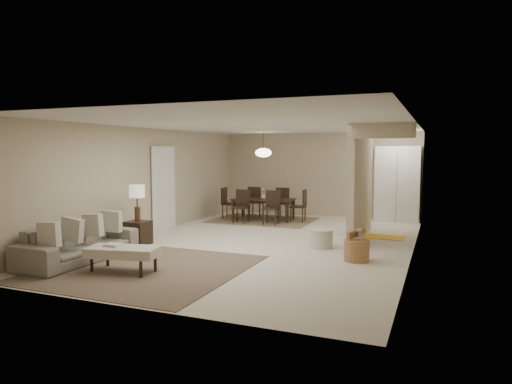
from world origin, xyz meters
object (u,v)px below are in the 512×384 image
at_px(sofa, 79,243).
at_px(wicker_basket, 357,250).
at_px(pantry_cabinet, 398,184).
at_px(side_table, 138,233).
at_px(round_pouf, 321,239).
at_px(ottoman_bench, 123,252).
at_px(dining_table, 263,210).

distance_m(sofa, wicker_basket, 4.93).
height_order(pantry_cabinet, wicker_basket, pantry_cabinet).
xyz_separation_m(side_table, round_pouf, (3.65, 1.13, -0.06)).
bearing_deg(pantry_cabinet, side_table, -131.45).
xyz_separation_m(ottoman_bench, side_table, (-1.14, 1.92, -0.08)).
distance_m(pantry_cabinet, sofa, 8.52).
bearing_deg(ottoman_bench, round_pouf, 38.65).
height_order(round_pouf, wicker_basket, wicker_basket).
xyz_separation_m(sofa, round_pouf, (3.70, 2.75, -0.14)).
height_order(ottoman_bench, round_pouf, ottoman_bench).
xyz_separation_m(ottoman_bench, wicker_basket, (3.37, 2.18, -0.14)).
height_order(side_table, wicker_basket, side_table).
distance_m(sofa, ottoman_bench, 1.23).
bearing_deg(ottoman_bench, wicker_basket, 20.93).
bearing_deg(round_pouf, dining_table, 128.71).
relative_size(pantry_cabinet, wicker_basket, 4.66).
bearing_deg(wicker_basket, side_table, -176.76).
height_order(sofa, dining_table, sofa).
distance_m(round_pouf, wicker_basket, 1.23).
relative_size(pantry_cabinet, dining_table, 1.21).
bearing_deg(side_table, wicker_basket, 3.24).
height_order(side_table, dining_table, dining_table).
relative_size(pantry_cabinet, side_table, 4.24).
height_order(ottoman_bench, dining_table, dining_table).
distance_m(pantry_cabinet, side_table, 7.22).
xyz_separation_m(ottoman_bench, round_pouf, (2.50, 3.05, -0.14)).
distance_m(ottoman_bench, wicker_basket, 4.01).
height_order(pantry_cabinet, ottoman_bench, pantry_cabinet).
relative_size(ottoman_bench, round_pouf, 2.57).
relative_size(sofa, round_pouf, 4.68).
xyz_separation_m(sofa, ottoman_bench, (1.19, -0.30, 0.00)).
xyz_separation_m(side_table, dining_table, (1.21, 4.17, 0.06)).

